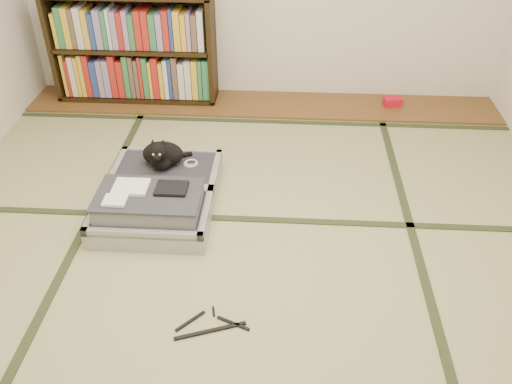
{
  "coord_description": "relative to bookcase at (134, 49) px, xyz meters",
  "views": [
    {
      "loc": [
        0.21,
        -2.26,
        2.11
      ],
      "look_at": [
        0.05,
        0.35,
        0.25
      ],
      "focal_mm": 38.0,
      "sensor_mm": 36.0,
      "label": 1
    }
  ],
  "objects": [
    {
      "name": "tatami_borders",
      "position": [
        1.09,
        -1.58,
        -0.45
      ],
      "size": [
        4.0,
        4.5,
        0.01
      ],
      "color": "#2D381E",
      "rests_on": "ground"
    },
    {
      "name": "cable_coil",
      "position": [
        0.67,
        -1.26,
        -0.31
      ],
      "size": [
        0.1,
        0.1,
        0.02
      ],
      "color": "white",
      "rests_on": "suitcase"
    },
    {
      "name": "wood_strip",
      "position": [
        1.09,
        -0.07,
        -0.44
      ],
      "size": [
        4.0,
        0.5,
        0.02
      ],
      "primitive_type": "cube",
      "color": "brown",
      "rests_on": "ground"
    },
    {
      "name": "hanger",
      "position": [
        0.96,
        -2.54,
        -0.44
      ],
      "size": [
        0.37,
        0.23,
        0.01
      ],
      "color": "black",
      "rests_on": "floor"
    },
    {
      "name": "room_shell",
      "position": [
        1.09,
        -2.07,
        1.01
      ],
      "size": [
        4.5,
        4.5,
        4.5
      ],
      "color": "white",
      "rests_on": "ground"
    },
    {
      "name": "cat",
      "position": [
        0.49,
        -1.3,
        -0.22
      ],
      "size": [
        0.31,
        0.32,
        0.25
      ],
      "color": "black",
      "rests_on": "suitcase"
    },
    {
      "name": "red_item",
      "position": [
        2.2,
        -0.04,
        -0.4
      ],
      "size": [
        0.16,
        0.12,
        0.07
      ],
      "primitive_type": "cube",
      "rotation": [
        0.0,
        0.0,
        0.19
      ],
      "color": "red",
      "rests_on": "wood_strip"
    },
    {
      "name": "bookcase",
      "position": [
        0.0,
        0.0,
        0.0
      ],
      "size": [
        1.36,
        0.31,
        0.92
      ],
      "color": "black",
      "rests_on": "wood_strip"
    },
    {
      "name": "floor",
      "position": [
        1.09,
        -2.07,
        -0.45
      ],
      "size": [
        4.5,
        4.5,
        0.0
      ],
      "primitive_type": "plane",
      "color": "tan",
      "rests_on": "ground"
    },
    {
      "name": "suitcase",
      "position": [
        0.5,
        -1.59,
        -0.35
      ],
      "size": [
        0.71,
        0.94,
        0.28
      ],
      "color": "#9E9DA2",
      "rests_on": "floor"
    }
  ]
}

